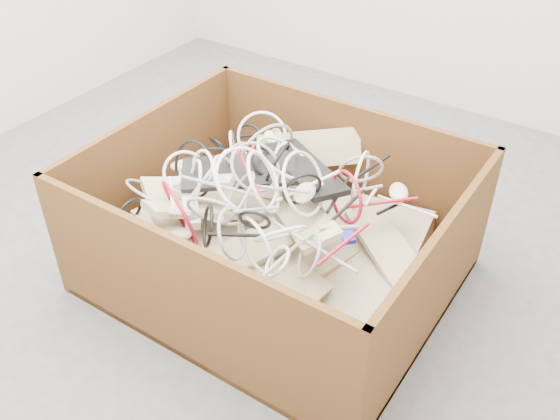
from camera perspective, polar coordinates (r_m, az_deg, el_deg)
The scene contains 8 objects.
ground at distance 2.68m, azimuth -3.25°, elevation -1.15°, with size 3.00×3.00×0.00m, color #4B4C4E.
cardboard_box at distance 2.34m, azimuth -0.63°, elevation -3.36°, with size 1.22×1.02×0.53m.
keyboard_pile at distance 2.26m, azimuth -1.07°, elevation -0.01°, with size 1.11×1.02×0.32m.
mice_scatter at distance 2.22m, azimuth -1.38°, elevation 0.87°, with size 0.92×0.82×0.21m.
power_strip_left at distance 2.27m, azimuth -7.19°, elevation 2.44°, with size 0.26×0.05×0.04m, color silver.
power_strip_right at distance 2.25m, azimuth -8.23°, elevation 0.91°, with size 0.26×0.05×0.04m, color silver.
vga_plug at distance 2.02m, azimuth 6.22°, elevation -2.50°, with size 0.04×0.04×0.02m, color #0C0CB5.
cable_tangle at distance 2.20m, azimuth -2.71°, elevation 2.45°, with size 1.06×0.80×0.44m.
Camera 1 is at (1.29, -1.66, 1.65)m, focal length 40.30 mm.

